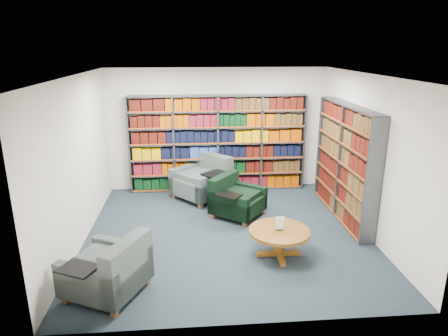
{
  "coord_description": "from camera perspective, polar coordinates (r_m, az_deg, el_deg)",
  "views": [
    {
      "loc": [
        -0.6,
        -6.56,
        3.26
      ],
      "look_at": [
        0.0,
        0.6,
        1.05
      ],
      "focal_mm": 32.0,
      "sensor_mm": 36.0,
      "label": 1
    }
  ],
  "objects": [
    {
      "name": "bookshelf_right",
      "position": [
        8.04,
        16.87,
        0.74
      ],
      "size": [
        0.28,
        2.5,
        2.2
      ],
      "color": "#47494F",
      "rests_on": "ground"
    },
    {
      "name": "chair_green_right",
      "position": [
        7.97,
        1.47,
        -4.55
      ],
      "size": [
        1.22,
        1.23,
        0.79
      ],
      "color": "black",
      "rests_on": "ground"
    },
    {
      "name": "room_shell",
      "position": [
        6.85,
        0.42,
        1.33
      ],
      "size": [
        5.02,
        5.02,
        2.82
      ],
      "color": "#19252C",
      "rests_on": "ground"
    },
    {
      "name": "bookshelf_back",
      "position": [
        9.18,
        -0.91,
        3.48
      ],
      "size": [
        4.0,
        0.28,
        2.2
      ],
      "color": "#47494F",
      "rests_on": "ground"
    },
    {
      "name": "chair_teal_left",
      "position": [
        8.91,
        -2.84,
        -1.81
      ],
      "size": [
        1.45,
        1.45,
        0.93
      ],
      "color": "#041738",
      "rests_on": "ground"
    },
    {
      "name": "chair_teal_front",
      "position": [
        5.75,
        -15.8,
        -14.13
      ],
      "size": [
        1.24,
        1.26,
        0.85
      ],
      "color": "#041738",
      "rests_on": "ground"
    },
    {
      "name": "coffee_table",
      "position": [
        6.51,
        7.89,
        -9.49
      ],
      "size": [
        0.97,
        0.97,
        0.68
      ],
      "color": "brown",
      "rests_on": "ground"
    }
  ]
}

